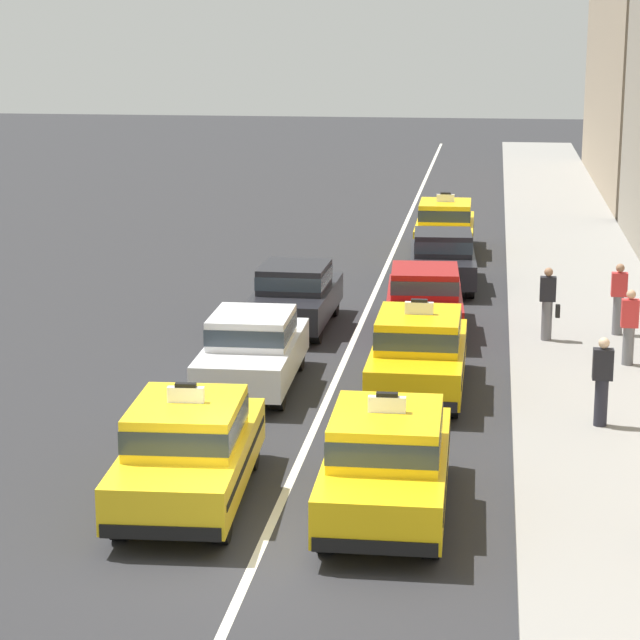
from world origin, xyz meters
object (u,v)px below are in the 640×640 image
at_px(taxi_right_fifth, 445,226).
at_px(pedestrian_near_crosswalk, 629,327).
at_px(sedan_left_second, 253,348).
at_px(sedan_right_fourth, 443,257).
at_px(taxi_right_nearest, 387,460).
at_px(taxi_left_nearest, 188,449).
at_px(sedan_left_third, 295,294).
at_px(sedan_right_third, 424,298).
at_px(pedestrian_far_corner, 548,304).
at_px(pedestrian_mid_block, 602,381).
at_px(pedestrian_trailing, 619,299).
at_px(taxi_right_second, 419,351).

distance_m(taxi_right_fifth, pedestrian_near_crosswalk, 14.24).
distance_m(sedan_left_second, sedan_right_fourth, 11.04).
bearing_deg(taxi_right_nearest, pedestrian_near_crosswalk, 63.21).
distance_m(taxi_left_nearest, pedestrian_near_crosswalk, 11.42).
distance_m(sedan_left_third, taxi_right_fifth, 11.13).
distance_m(sedan_right_third, taxi_right_fifth, 10.68).
bearing_deg(sedan_left_second, taxi_left_nearest, -88.29).
bearing_deg(taxi_left_nearest, taxi_right_nearest, -1.67).
xyz_separation_m(taxi_right_fifth, pedestrian_near_crosswalk, (4.42, -13.54, 0.10)).
xyz_separation_m(taxi_left_nearest, pedestrian_far_corner, (5.85, 10.56, 0.12)).
bearing_deg(pedestrian_near_crosswalk, sedan_left_second, -163.16).
distance_m(taxi_right_fifth, pedestrian_mid_block, 18.21).
bearing_deg(taxi_right_nearest, pedestrian_trailing, 68.74).
bearing_deg(pedestrian_far_corner, taxi_right_second, -122.80).
bearing_deg(taxi_left_nearest, sedan_right_fourth, 79.23).
bearing_deg(pedestrian_mid_block, sedan_right_fourth, 105.11).
bearing_deg(sedan_left_second, sedan_right_fourth, 72.13).
xyz_separation_m(sedan_left_second, pedestrian_mid_block, (6.77, -2.00, 0.13)).
distance_m(taxi_right_nearest, pedestrian_near_crosswalk, 9.78).
height_order(sedan_left_second, pedestrian_far_corner, pedestrian_far_corner).
distance_m(taxi_left_nearest, taxi_right_second, 7.13).
bearing_deg(sedan_right_fourth, pedestrian_trailing, -52.03).
relative_size(taxi_right_fifth, pedestrian_near_crosswalk, 2.81).
distance_m(sedan_right_third, pedestrian_mid_block, 8.03).
distance_m(sedan_left_second, taxi_right_nearest, 7.19).
bearing_deg(taxi_right_fifth, pedestrian_trailing, -67.71).
xyz_separation_m(taxi_left_nearest, sedan_left_third, (-0.12, 11.51, -0.03)).
bearing_deg(taxi_right_nearest, taxi_right_fifth, 90.05).
xyz_separation_m(sedan_right_third, pedestrian_mid_block, (3.59, -7.18, 0.13)).
relative_size(taxi_right_nearest, pedestrian_near_crosswalk, 2.81).
xyz_separation_m(taxi_left_nearest, pedestrian_near_crosswalk, (7.48, 8.64, 0.10)).
bearing_deg(sedan_left_third, pedestrian_far_corner, -9.03).
bearing_deg(pedestrian_far_corner, sedan_left_third, 170.97).
distance_m(sedan_left_third, taxi_right_second, 6.08).
bearing_deg(sedan_right_third, sedan_right_fourth, 87.76).
distance_m(sedan_left_third, sedan_right_third, 3.12).
bearing_deg(taxi_right_second, taxi_right_fifth, 90.40).
distance_m(taxi_left_nearest, pedestrian_far_corner, 12.07).
xyz_separation_m(taxi_right_nearest, sedan_right_fourth, (0.13, 16.92, -0.03)).
distance_m(sedan_left_third, pedestrian_far_corner, 6.05).
bearing_deg(taxi_right_second, sedan_right_fourth, 89.78).
xyz_separation_m(taxi_right_nearest, taxi_right_second, (0.09, 6.48, 0.00)).
relative_size(taxi_right_nearest, taxi_right_second, 1.00).
distance_m(sedan_left_second, taxi_right_second, 3.35).
distance_m(taxi_right_nearest, sedan_right_fourth, 16.92).
relative_size(pedestrian_near_crosswalk, pedestrian_trailing, 0.97).
height_order(taxi_right_nearest, sedan_right_fourth, taxi_right_nearest).
bearing_deg(sedan_left_second, pedestrian_mid_block, -16.47).
relative_size(taxi_left_nearest, sedan_right_third, 1.06).
height_order(taxi_right_second, pedestrian_far_corner, taxi_right_second).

